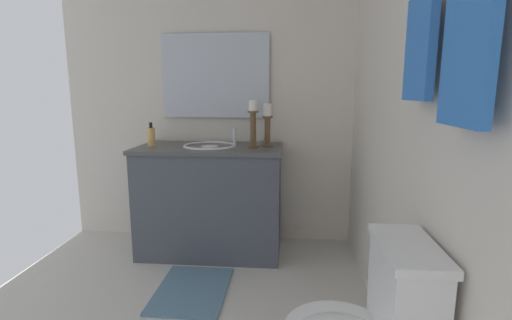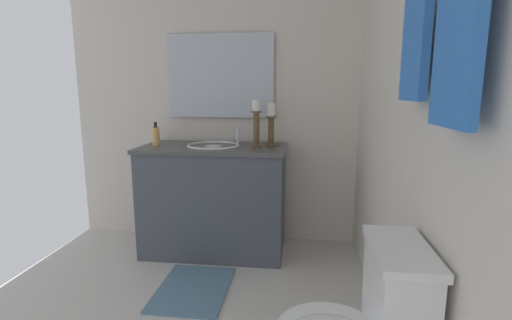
{
  "view_description": "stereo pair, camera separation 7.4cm",
  "coord_description": "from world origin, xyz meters",
  "px_view_note": "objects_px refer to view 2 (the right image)",
  "views": [
    {
      "loc": [
        1.51,
        0.66,
        1.25
      ],
      "look_at": [
        -0.54,
        0.48,
        0.87
      ],
      "focal_mm": 26.26,
      "sensor_mm": 36.0,
      "label": 1
    },
    {
      "loc": [
        1.5,
        0.74,
        1.25
      ],
      "look_at": [
        -0.54,
        0.48,
        0.87
      ],
      "focal_mm": 26.26,
      "sensor_mm": 36.0,
      "label": 2
    }
  ],
  "objects_px": {
    "soap_bottle": "(156,136)",
    "bath_mat": "(193,289)",
    "sink_basin": "(214,151)",
    "towel_near_vanity": "(415,47)",
    "mirror": "(220,76)",
    "towel_center": "(457,43)",
    "vanity_cabinet": "(215,199)",
    "candle_holder_short": "(256,123)",
    "candle_holder_tall": "(271,123)"
  },
  "relations": [
    {
      "from": "soap_bottle",
      "to": "bath_mat",
      "type": "height_order",
      "value": "soap_bottle"
    },
    {
      "from": "sink_basin",
      "to": "towel_near_vanity",
      "type": "xyz_separation_m",
      "value": [
        1.35,
        1.05,
        0.6
      ]
    },
    {
      "from": "mirror",
      "to": "soap_bottle",
      "type": "relative_size",
      "value": 4.83
    },
    {
      "from": "mirror",
      "to": "bath_mat",
      "type": "height_order",
      "value": "mirror"
    },
    {
      "from": "sink_basin",
      "to": "towel_center",
      "type": "xyz_separation_m",
      "value": [
        1.72,
        1.05,
        0.57
      ]
    },
    {
      "from": "vanity_cabinet",
      "to": "towel_near_vanity",
      "type": "xyz_separation_m",
      "value": [
        1.35,
        1.06,
        0.98
      ]
    },
    {
      "from": "candle_holder_short",
      "to": "towel_near_vanity",
      "type": "distance_m",
      "value": 1.56
    },
    {
      "from": "soap_bottle",
      "to": "sink_basin",
      "type": "bearing_deg",
      "value": 94.07
    },
    {
      "from": "candle_holder_short",
      "to": "soap_bottle",
      "type": "height_order",
      "value": "candle_holder_short"
    },
    {
      "from": "sink_basin",
      "to": "candle_holder_tall",
      "type": "distance_m",
      "value": 0.49
    },
    {
      "from": "candle_holder_tall",
      "to": "candle_holder_short",
      "type": "distance_m",
      "value": 0.12
    },
    {
      "from": "soap_bottle",
      "to": "towel_center",
      "type": "xyz_separation_m",
      "value": [
        1.69,
        1.5,
        0.46
      ]
    },
    {
      "from": "sink_basin",
      "to": "bath_mat",
      "type": "distance_m",
      "value": 1.01
    },
    {
      "from": "mirror",
      "to": "soap_bottle",
      "type": "height_order",
      "value": "mirror"
    },
    {
      "from": "mirror",
      "to": "candle_holder_tall",
      "type": "height_order",
      "value": "mirror"
    },
    {
      "from": "sink_basin",
      "to": "towel_center",
      "type": "height_order",
      "value": "towel_center"
    },
    {
      "from": "vanity_cabinet",
      "to": "candle_holder_tall",
      "type": "relative_size",
      "value": 3.44
    },
    {
      "from": "vanity_cabinet",
      "to": "soap_bottle",
      "type": "bearing_deg",
      "value": -85.92
    },
    {
      "from": "soap_bottle",
      "to": "candle_holder_tall",
      "type": "bearing_deg",
      "value": 94.57
    },
    {
      "from": "mirror",
      "to": "candle_holder_tall",
      "type": "distance_m",
      "value": 0.61
    },
    {
      "from": "candle_holder_tall",
      "to": "towel_near_vanity",
      "type": "height_order",
      "value": "towel_near_vanity"
    },
    {
      "from": "mirror",
      "to": "bath_mat",
      "type": "distance_m",
      "value": 1.64
    },
    {
      "from": "candle_holder_short",
      "to": "towel_near_vanity",
      "type": "height_order",
      "value": "towel_near_vanity"
    },
    {
      "from": "vanity_cabinet",
      "to": "sink_basin",
      "type": "distance_m",
      "value": 0.38
    },
    {
      "from": "towel_center",
      "to": "towel_near_vanity",
      "type": "bearing_deg",
      "value": 180.0
    },
    {
      "from": "soap_bottle",
      "to": "vanity_cabinet",
      "type": "bearing_deg",
      "value": 94.08
    },
    {
      "from": "towel_near_vanity",
      "to": "bath_mat",
      "type": "distance_m",
      "value": 1.89
    },
    {
      "from": "candle_holder_tall",
      "to": "towel_center",
      "type": "relative_size",
      "value": 0.76
    },
    {
      "from": "vanity_cabinet",
      "to": "towel_center",
      "type": "xyz_separation_m",
      "value": [
        1.72,
        1.06,
        0.95
      ]
    },
    {
      "from": "towel_center",
      "to": "bath_mat",
      "type": "relative_size",
      "value": 0.71
    },
    {
      "from": "soap_bottle",
      "to": "towel_near_vanity",
      "type": "relative_size",
      "value": 0.49
    },
    {
      "from": "vanity_cabinet",
      "to": "bath_mat",
      "type": "height_order",
      "value": "vanity_cabinet"
    },
    {
      "from": "towel_near_vanity",
      "to": "sink_basin",
      "type": "bearing_deg",
      "value": -142.0
    },
    {
      "from": "sink_basin",
      "to": "bath_mat",
      "type": "xyz_separation_m",
      "value": [
        0.62,
        -0.0,
        -0.79
      ]
    },
    {
      "from": "sink_basin",
      "to": "bath_mat",
      "type": "bearing_deg",
      "value": -0.09
    },
    {
      "from": "vanity_cabinet",
      "to": "candle_holder_tall",
      "type": "bearing_deg",
      "value": 95.06
    },
    {
      "from": "soap_bottle",
      "to": "towel_near_vanity",
      "type": "xyz_separation_m",
      "value": [
        1.32,
        1.5,
        0.49
      ]
    },
    {
      "from": "soap_bottle",
      "to": "bath_mat",
      "type": "xyz_separation_m",
      "value": [
        0.59,
        0.44,
        -0.91
      ]
    },
    {
      "from": "mirror",
      "to": "candle_holder_short",
      "type": "xyz_separation_m",
      "value": [
        0.3,
        0.33,
        -0.35
      ]
    },
    {
      "from": "candle_holder_tall",
      "to": "vanity_cabinet",
      "type": "bearing_deg",
      "value": -84.94
    },
    {
      "from": "candle_holder_short",
      "to": "vanity_cabinet",
      "type": "bearing_deg",
      "value": -93.74
    },
    {
      "from": "sink_basin",
      "to": "candle_holder_short",
      "type": "bearing_deg",
      "value": 86.25
    },
    {
      "from": "candle_holder_tall",
      "to": "soap_bottle",
      "type": "distance_m",
      "value": 0.89
    },
    {
      "from": "sink_basin",
      "to": "bath_mat",
      "type": "height_order",
      "value": "sink_basin"
    },
    {
      "from": "candle_holder_tall",
      "to": "bath_mat",
      "type": "distance_m",
      "value": 1.28
    },
    {
      "from": "candle_holder_short",
      "to": "towel_center",
      "type": "relative_size",
      "value": 0.81
    },
    {
      "from": "soap_bottle",
      "to": "towel_center",
      "type": "height_order",
      "value": "towel_center"
    },
    {
      "from": "candle_holder_tall",
      "to": "towel_center",
      "type": "bearing_deg",
      "value": 19.38
    },
    {
      "from": "vanity_cabinet",
      "to": "soap_bottle",
      "type": "xyz_separation_m",
      "value": [
        0.03,
        -0.44,
        0.49
      ]
    },
    {
      "from": "mirror",
      "to": "towel_center",
      "type": "bearing_deg",
      "value": 27.79
    }
  ]
}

